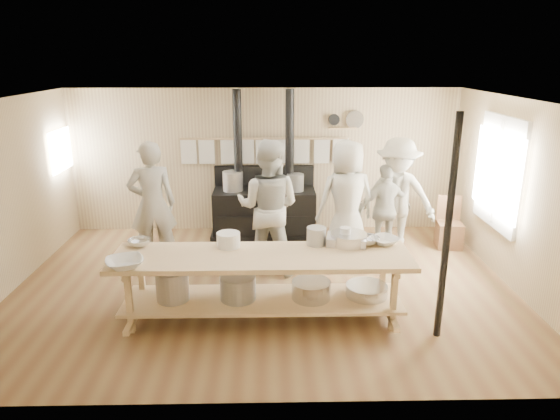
{
  "coord_description": "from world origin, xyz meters",
  "views": [
    {
      "loc": [
        0.09,
        -6.47,
        3.15
      ],
      "look_at": [
        0.24,
        0.2,
        1.07
      ],
      "focal_mm": 32.0,
      "sensor_mm": 36.0,
      "label": 1
    }
  ],
  "objects_px": {
    "cook_right": "(385,210)",
    "stove": "(264,208)",
    "cook_center": "(346,200)",
    "cook_left": "(268,207)",
    "cook_by_window": "(397,197)",
    "prep_table": "(262,280)",
    "roasting_pan": "(346,240)",
    "chair": "(449,232)",
    "cook_far_left": "(152,204)"
  },
  "relations": [
    {
      "from": "cook_by_window",
      "to": "roasting_pan",
      "type": "bearing_deg",
      "value": -102.27
    },
    {
      "from": "cook_center",
      "to": "roasting_pan",
      "type": "distance_m",
      "value": 1.63
    },
    {
      "from": "stove",
      "to": "cook_right",
      "type": "height_order",
      "value": "stove"
    },
    {
      "from": "cook_center",
      "to": "chair",
      "type": "height_order",
      "value": "cook_center"
    },
    {
      "from": "cook_far_left",
      "to": "cook_left",
      "type": "height_order",
      "value": "cook_left"
    },
    {
      "from": "cook_left",
      "to": "cook_by_window",
      "type": "bearing_deg",
      "value": -146.65
    },
    {
      "from": "roasting_pan",
      "to": "prep_table",
      "type": "bearing_deg",
      "value": -162.91
    },
    {
      "from": "stove",
      "to": "chair",
      "type": "relative_size",
      "value": 3.0
    },
    {
      "from": "prep_table",
      "to": "cook_right",
      "type": "height_order",
      "value": "cook_right"
    },
    {
      "from": "prep_table",
      "to": "cook_center",
      "type": "xyz_separation_m",
      "value": [
        1.31,
        1.94,
        0.44
      ]
    },
    {
      "from": "stove",
      "to": "prep_table",
      "type": "bearing_deg",
      "value": -90.04
    },
    {
      "from": "stove",
      "to": "chair",
      "type": "xyz_separation_m",
      "value": [
        3.16,
        -0.65,
        -0.26
      ]
    },
    {
      "from": "prep_table",
      "to": "cook_by_window",
      "type": "height_order",
      "value": "cook_by_window"
    },
    {
      "from": "cook_by_window",
      "to": "cook_far_left",
      "type": "bearing_deg",
      "value": -155.45
    },
    {
      "from": "roasting_pan",
      "to": "chair",
      "type": "bearing_deg",
      "value": 44.35
    },
    {
      "from": "cook_right",
      "to": "cook_by_window",
      "type": "height_order",
      "value": "cook_by_window"
    },
    {
      "from": "cook_right",
      "to": "chair",
      "type": "height_order",
      "value": "cook_right"
    },
    {
      "from": "prep_table",
      "to": "roasting_pan",
      "type": "height_order",
      "value": "roasting_pan"
    },
    {
      "from": "prep_table",
      "to": "cook_left",
      "type": "distance_m",
      "value": 1.54
    },
    {
      "from": "chair",
      "to": "cook_right",
      "type": "bearing_deg",
      "value": -160.39
    },
    {
      "from": "cook_center",
      "to": "cook_right",
      "type": "distance_m",
      "value": 0.71
    },
    {
      "from": "prep_table",
      "to": "chair",
      "type": "distance_m",
      "value": 3.96
    },
    {
      "from": "prep_table",
      "to": "cook_by_window",
      "type": "bearing_deg",
      "value": 44.7
    },
    {
      "from": "cook_center",
      "to": "cook_right",
      "type": "height_order",
      "value": "cook_center"
    },
    {
      "from": "cook_by_window",
      "to": "roasting_pan",
      "type": "relative_size",
      "value": 3.89
    },
    {
      "from": "chair",
      "to": "roasting_pan",
      "type": "bearing_deg",
      "value": -128.62
    },
    {
      "from": "cook_left",
      "to": "cook_by_window",
      "type": "height_order",
      "value": "cook_left"
    },
    {
      "from": "stove",
      "to": "chair",
      "type": "distance_m",
      "value": 3.24
    },
    {
      "from": "prep_table",
      "to": "roasting_pan",
      "type": "relative_size",
      "value": 7.31
    },
    {
      "from": "stove",
      "to": "cook_by_window",
      "type": "xyz_separation_m",
      "value": [
        2.16,
        -0.88,
        0.44
      ]
    },
    {
      "from": "cook_left",
      "to": "prep_table",
      "type": "bearing_deg",
      "value": 101.85
    },
    {
      "from": "prep_table",
      "to": "cook_by_window",
      "type": "relative_size",
      "value": 1.88
    },
    {
      "from": "prep_table",
      "to": "roasting_pan",
      "type": "xyz_separation_m",
      "value": [
        1.07,
        0.33,
        0.38
      ]
    },
    {
      "from": "cook_right",
      "to": "roasting_pan",
      "type": "relative_size",
      "value": 3.04
    },
    {
      "from": "cook_left",
      "to": "roasting_pan",
      "type": "distance_m",
      "value": 1.5
    },
    {
      "from": "stove",
      "to": "cook_left",
      "type": "relative_size",
      "value": 1.29
    },
    {
      "from": "cook_by_window",
      "to": "chair",
      "type": "xyz_separation_m",
      "value": [
        1.0,
        0.24,
        -0.7
      ]
    },
    {
      "from": "cook_far_left",
      "to": "cook_center",
      "type": "distance_m",
      "value": 3.01
    },
    {
      "from": "cook_right",
      "to": "chair",
      "type": "bearing_deg",
      "value": -177.65
    },
    {
      "from": "stove",
      "to": "prep_table",
      "type": "distance_m",
      "value": 3.02
    },
    {
      "from": "cook_left",
      "to": "cook_center",
      "type": "relative_size",
      "value": 1.05
    },
    {
      "from": "cook_left",
      "to": "chair",
      "type": "xyz_separation_m",
      "value": [
        3.08,
        0.92,
        -0.75
      ]
    },
    {
      "from": "stove",
      "to": "cook_far_left",
      "type": "relative_size",
      "value": 1.33
    },
    {
      "from": "cook_center",
      "to": "cook_by_window",
      "type": "relative_size",
      "value": 1.0
    },
    {
      "from": "prep_table",
      "to": "cook_far_left",
      "type": "distance_m",
      "value": 2.47
    },
    {
      "from": "cook_right",
      "to": "stove",
      "type": "bearing_deg",
      "value": -35.02
    },
    {
      "from": "cook_far_left",
      "to": "cook_left",
      "type": "relative_size",
      "value": 0.97
    },
    {
      "from": "cook_left",
      "to": "roasting_pan",
      "type": "bearing_deg",
      "value": 146.51
    },
    {
      "from": "stove",
      "to": "roasting_pan",
      "type": "xyz_separation_m",
      "value": [
        1.07,
        -2.69,
        0.38
      ]
    },
    {
      "from": "cook_center",
      "to": "cook_by_window",
      "type": "xyz_separation_m",
      "value": [
        0.84,
        0.19,
        -0.0
      ]
    }
  ]
}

